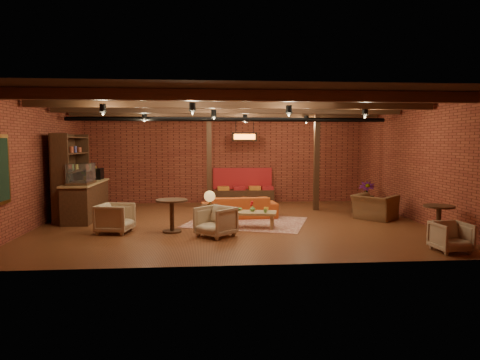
{
  "coord_description": "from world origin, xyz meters",
  "views": [
    {
      "loc": [
        -0.75,
        -11.33,
        2.15
      ],
      "look_at": [
        0.21,
        0.2,
        1.14
      ],
      "focal_mm": 32.0,
      "sensor_mm": 36.0,
      "label": 1
    }
  ],
  "objects": [
    {
      "name": "wall_back",
      "position": [
        0.0,
        4.0,
        1.6
      ],
      "size": [
        10.0,
        0.02,
        3.2
      ],
      "primitive_type": "cube",
      "color": "maroon",
      "rests_on": "ground"
    },
    {
      "name": "wall_front",
      "position": [
        0.0,
        -4.0,
        1.6
      ],
      "size": [
        10.0,
        0.02,
        3.2
      ],
      "primitive_type": "cube",
      "color": "maroon",
      "rests_on": "ground"
    },
    {
      "name": "plant_counter",
      "position": [
        -4.0,
        1.2,
        1.22
      ],
      "size": [
        0.35,
        0.39,
        0.3
      ],
      "primitive_type": "imported",
      "color": "#337F33",
      "rests_on": "service_counter"
    },
    {
      "name": "rug",
      "position": [
        0.37,
        0.03,
        0.01
      ],
      "size": [
        3.65,
        3.22,
        0.01
      ],
      "primitive_type": "cube",
      "rotation": [
        0.0,
        0.0,
        -0.34
      ],
      "color": "maroon",
      "rests_on": "floor"
    },
    {
      "name": "ceiling_spotlights",
      "position": [
        0.0,
        0.0,
        2.86
      ],
      "size": [
        6.4,
        4.4,
        0.28
      ],
      "primitive_type": null,
      "color": "black",
      "rests_on": "ceiling"
    },
    {
      "name": "side_table_lamp",
      "position": [
        -0.62,
        -0.31,
        0.69
      ],
      "size": [
        0.44,
        0.44,
        0.91
      ],
      "rotation": [
        0.0,
        0.0,
        0.01
      ],
      "color": "black",
      "rests_on": "floor"
    },
    {
      "name": "service_sign",
      "position": [
        0.6,
        3.1,
        2.35
      ],
      "size": [
        0.86,
        0.06,
        0.3
      ],
      "primitive_type": "cube",
      "color": "orange",
      "rests_on": "ceiling"
    },
    {
      "name": "round_table_left",
      "position": [
        -1.54,
        -1.07,
        0.54
      ],
      "size": [
        0.76,
        0.76,
        0.8
      ],
      "color": "black",
      "rests_on": "floor"
    },
    {
      "name": "post_right",
      "position": [
        2.8,
        2.0,
        1.6
      ],
      "size": [
        0.16,
        0.16,
        3.2
      ],
      "primitive_type": "cube",
      "color": "black",
      "rests_on": "ground"
    },
    {
      "name": "ceiling_beams",
      "position": [
        0.0,
        0.0,
        3.08
      ],
      "size": [
        9.8,
        6.4,
        0.22
      ],
      "primitive_type": null,
      "color": "black",
      "rests_on": "ceiling"
    },
    {
      "name": "wall_left",
      "position": [
        -5.0,
        0.0,
        1.6
      ],
      "size": [
        0.02,
        8.0,
        3.2
      ],
      "primitive_type": "cube",
      "color": "maroon",
      "rests_on": "ground"
    },
    {
      "name": "shelving_hutch",
      "position": [
        -4.5,
        1.1,
        1.2
      ],
      "size": [
        0.52,
        2.0,
        2.4
      ],
      "primitive_type": null,
      "color": "black",
      "rests_on": "ground"
    },
    {
      "name": "armchair_b",
      "position": [
        -0.51,
        -1.64,
        0.38
      ],
      "size": [
        1.02,
        1.02,
        0.77
      ],
      "primitive_type": "imported",
      "rotation": [
        0.0,
        0.0,
        -0.76
      ],
      "color": "beige",
      "rests_on": "floor"
    },
    {
      "name": "round_table_right",
      "position": [
        4.4,
        -2.4,
        0.52
      ],
      "size": [
        0.66,
        0.66,
        0.77
      ],
      "color": "black",
      "rests_on": "floor"
    },
    {
      "name": "wall_right",
      "position": [
        5.0,
        0.0,
        1.6
      ],
      "size": [
        0.02,
        8.0,
        3.2
      ],
      "primitive_type": "cube",
      "color": "maroon",
      "rests_on": "ground"
    },
    {
      "name": "sofa",
      "position": [
        0.23,
        0.79,
        0.31
      ],
      "size": [
        2.19,
        0.98,
        0.62
      ],
      "primitive_type": "imported",
      "rotation": [
        0.0,
        0.0,
        3.21
      ],
      "color": "#A74117",
      "rests_on": "floor"
    },
    {
      "name": "armchair_a",
      "position": [
        -2.89,
        -1.04,
        0.39
      ],
      "size": [
        0.84,
        0.88,
        0.78
      ],
      "primitive_type": "imported",
      "rotation": [
        0.0,
        0.0,
        1.38
      ],
      "color": "beige",
      "rests_on": "floor"
    },
    {
      "name": "banquette",
      "position": [
        0.6,
        3.55,
        0.5
      ],
      "size": [
        2.1,
        0.7,
        1.0
      ],
      "primitive_type": null,
      "color": "#A61B1F",
      "rests_on": "ground"
    },
    {
      "name": "coffee_table",
      "position": [
        0.44,
        -0.69,
        0.37
      ],
      "size": [
        1.3,
        0.82,
        0.66
      ],
      "rotation": [
        0.0,
        0.0,
        -0.2
      ],
      "color": "olive",
      "rests_on": "floor"
    },
    {
      "name": "plant_tall",
      "position": [
        4.4,
        1.85,
        1.37
      ],
      "size": [
        2.03,
        2.03,
        2.74
      ],
      "primitive_type": "imported",
      "rotation": [
        0.0,
        0.0,
        -0.43
      ],
      "color": "#4C7F4C",
      "rests_on": "floor"
    },
    {
      "name": "service_counter",
      "position": [
        -4.1,
        1.0,
        0.8
      ],
      "size": [
        0.8,
        2.5,
        1.6
      ],
      "primitive_type": null,
      "color": "black",
      "rests_on": "ground"
    },
    {
      "name": "ceiling_pipe",
      "position": [
        0.0,
        1.6,
        2.85
      ],
      "size": [
        9.6,
        0.12,
        0.12
      ],
      "primitive_type": "cylinder",
      "rotation": [
        0.0,
        1.57,
        0.0
      ],
      "color": "black",
      "rests_on": "ceiling"
    },
    {
      "name": "ceiling",
      "position": [
        0.0,
        0.0,
        3.2
      ],
      "size": [
        10.0,
        8.0,
        0.02
      ],
      "primitive_type": "cube",
      "color": "black",
      "rests_on": "wall_back"
    },
    {
      "name": "armchair_right",
      "position": [
        4.02,
        0.22,
        0.47
      ],
      "size": [
        1.23,
        1.25,
        0.93
      ],
      "primitive_type": "imported",
      "rotation": [
        0.0,
        0.0,
        2.31
      ],
      "color": "brown",
      "rests_on": "floor"
    },
    {
      "name": "side_table_book",
      "position": [
        4.03,
        1.24,
        0.51
      ],
      "size": [
        0.65,
        0.65,
        0.57
      ],
      "rotation": [
        0.0,
        0.0,
        0.41
      ],
      "color": "black",
      "rests_on": "floor"
    },
    {
      "name": "floor",
      "position": [
        0.0,
        0.0,
        0.0
      ],
      "size": [
        10.0,
        10.0,
        0.0
      ],
      "primitive_type": "plane",
      "color": "#421F10",
      "rests_on": "ground"
    },
    {
      "name": "post_left",
      "position": [
        -0.6,
        2.6,
        1.6
      ],
      "size": [
        0.16,
        0.16,
        3.2
      ],
      "primitive_type": "cube",
      "color": "black",
      "rests_on": "ground"
    },
    {
      "name": "armchair_far",
      "position": [
        4.09,
        -3.4,
        0.33
      ],
      "size": [
        0.67,
        0.63,
        0.65
      ],
      "primitive_type": "imported",
      "rotation": [
        0.0,
        0.0,
        0.06
      ],
      "color": "beige",
      "rests_on": "floor"
    }
  ]
}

